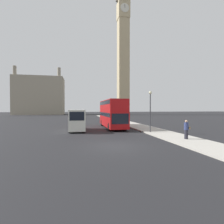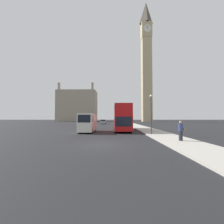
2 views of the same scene
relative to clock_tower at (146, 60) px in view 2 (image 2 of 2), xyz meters
The scene contains 9 objects.
ground_plane 82.22m from the clock_tower, 105.36° to the right, with size 300.00×300.00×0.00m, color black.
sidewalk_strip 80.83m from the clock_tower, 100.22° to the right, with size 3.51×120.00×0.15m.
clock_tower is the anchor object (origin of this frame).
building_block_distant 49.48m from the clock_tower, 167.49° to the left, with size 23.30×13.34×22.87m.
red_double_decker_bus 69.51m from the clock_tower, 106.46° to the right, with size 2.53×10.23×4.21m.
white_van 73.70m from the clock_tower, 110.23° to the right, with size 2.03×5.56×2.79m.
pedestrian 79.49m from the clock_tower, 100.25° to the right, with size 0.55×0.39×1.74m.
street_lamp 74.22m from the clock_tower, 102.15° to the right, with size 0.36×0.36×4.87m.
parked_sedan 51.83m from the clock_tower, 125.47° to the right, with size 1.73×4.34×1.52m.
Camera 2 is at (0.92, -12.37, 2.18)m, focal length 24.00 mm.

